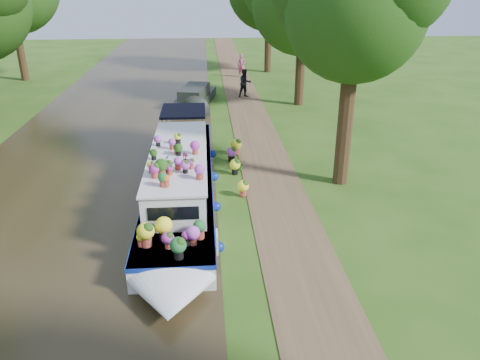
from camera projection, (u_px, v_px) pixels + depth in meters
name	position (u px, v px, depth m)	size (l,w,h in m)	color
ground	(249.00, 223.00, 15.03)	(100.00, 100.00, 0.00)	#2A4D13
canal_water	(58.00, 230.00, 14.61)	(10.00, 100.00, 0.02)	#2C2413
towpath	(286.00, 221.00, 15.11)	(2.20, 100.00, 0.03)	brown
plant_boat	(180.00, 180.00, 16.07)	(2.29, 13.52, 2.27)	silver
second_boat	(195.00, 98.00, 28.61)	(2.79, 6.28, 1.16)	black
pedestrian_pink	(242.00, 66.00, 36.57)	(0.64, 0.42, 1.74)	#D25678
pedestrian_dark	(245.00, 83.00, 30.40)	(0.88, 0.68, 1.80)	black
verge_plant	(240.00, 165.00, 19.12)	(0.40, 0.35, 0.44)	#1D5F1C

